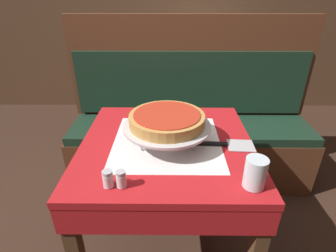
# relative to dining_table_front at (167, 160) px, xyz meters

# --- Properties ---
(dining_table_front) EXTENTS (0.74, 0.74, 0.75)m
(dining_table_front) POSITION_rel_dining_table_front_xyz_m (0.00, 0.00, 0.00)
(dining_table_front) COLOR red
(dining_table_front) RESTS_ON ground_plane
(dining_table_rear) EXTENTS (0.70, 0.70, 0.74)m
(dining_table_rear) POSITION_rel_dining_table_front_xyz_m (0.35, 1.65, -0.01)
(dining_table_rear) COLOR beige
(dining_table_rear) RESTS_ON ground_plane
(booth_bench) EXTENTS (1.73, 0.46, 1.19)m
(booth_bench) POSITION_rel_dining_table_front_xyz_m (0.16, 0.74, -0.30)
(booth_bench) COLOR brown
(booth_bench) RESTS_ON ground_plane
(back_wall_panel) EXTENTS (6.00, 0.04, 2.40)m
(back_wall_panel) POSITION_rel_dining_table_front_xyz_m (0.00, 2.16, 0.55)
(back_wall_panel) COLOR brown
(back_wall_panel) RESTS_ON ground_plane
(pizza_pan_stand) EXTENTS (0.37, 0.37, 0.09)m
(pizza_pan_stand) POSITION_rel_dining_table_front_xyz_m (0.00, -0.01, 0.18)
(pizza_pan_stand) COLOR #ADADB2
(pizza_pan_stand) RESTS_ON dining_table_front
(deep_dish_pizza) EXTENTS (0.31, 0.31, 0.05)m
(deep_dish_pizza) POSITION_rel_dining_table_front_xyz_m (0.00, -0.01, 0.21)
(deep_dish_pizza) COLOR #C68E47
(deep_dish_pizza) RESTS_ON pizza_pan_stand
(pizza_server) EXTENTS (0.31, 0.10, 0.01)m
(pizza_server) POSITION_rel_dining_table_front_xyz_m (0.23, -0.03, 0.10)
(pizza_server) COLOR #BCBCC1
(pizza_server) RESTS_ON dining_table_front
(water_glass_near) EXTENTS (0.07, 0.07, 0.11)m
(water_glass_near) POSITION_rel_dining_table_front_xyz_m (0.29, -0.28, 0.15)
(water_glass_near) COLOR silver
(water_glass_near) RESTS_ON dining_table_front
(salt_shaker) EXTENTS (0.04, 0.04, 0.06)m
(salt_shaker) POSITION_rel_dining_table_front_xyz_m (-0.19, -0.29, 0.13)
(salt_shaker) COLOR silver
(salt_shaker) RESTS_ON dining_table_front
(pepper_shaker) EXTENTS (0.03, 0.03, 0.06)m
(pepper_shaker) POSITION_rel_dining_table_front_xyz_m (-0.15, -0.29, 0.13)
(pepper_shaker) COLOR silver
(pepper_shaker) RESTS_ON dining_table_front
(condiment_caddy) EXTENTS (0.13, 0.13, 0.14)m
(condiment_caddy) POSITION_rel_dining_table_front_xyz_m (0.41, 1.59, 0.13)
(condiment_caddy) COLOR black
(condiment_caddy) RESTS_ON dining_table_rear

